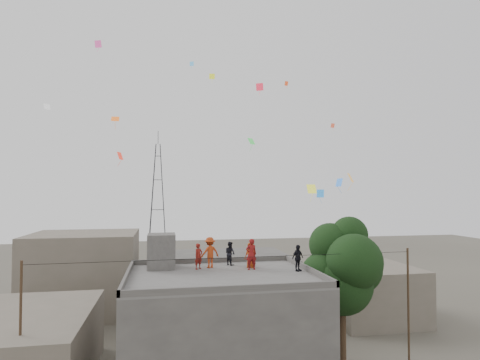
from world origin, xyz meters
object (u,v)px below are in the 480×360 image
at_px(transmission_tower, 158,203).
at_px(person_dark_adult, 298,258).
at_px(stair_head_box, 161,251).
at_px(tree, 344,268).
at_px(person_red_adult, 251,254).

relative_size(transmission_tower, person_dark_adult, 13.46).
distance_m(stair_head_box, tree, 10.80).
height_order(transmission_tower, person_red_adult, transmission_tower).
bearing_deg(person_dark_adult, tree, -22.47).
relative_size(tree, person_red_adult, 5.13).
relative_size(stair_head_box, transmission_tower, 0.10).
distance_m(tree, transmission_tower, 41.12).
bearing_deg(tree, person_dark_adult, -172.20).
relative_size(stair_head_box, person_red_adult, 1.13).
xyz_separation_m(stair_head_box, person_red_adult, (5.11, -1.48, -0.11)).
xyz_separation_m(transmission_tower, person_dark_adult, (8.40, -39.81, -2.23)).
distance_m(stair_head_box, transmission_tower, 37.46).
relative_size(stair_head_box, person_dark_adult, 1.35).
relative_size(tree, person_dark_adult, 6.12).
height_order(tree, person_dark_adult, tree).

